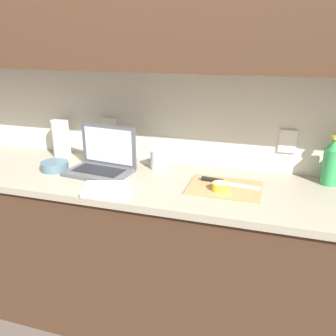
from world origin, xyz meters
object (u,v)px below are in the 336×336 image
Objects in this scene: laptop at (103,161)px; knife at (220,181)px; bottle_green_soda at (331,163)px; cutting_board at (225,188)px; paper_towel_roll at (61,138)px; measuring_cup at (159,159)px; bowl_white at (55,166)px; lemon_half_cut at (220,187)px.

knife is at bearing 7.06° from laptop.
bottle_green_soda is at bearing 23.94° from knife.
cutting_board is at bearing -156.49° from bottle_green_soda.
laptop reaches higher than paper_towel_roll.
knife is at bearing -19.89° from measuring_cup.
bottle_green_soda is at bearing 23.51° from cutting_board.
knife is at bearing 4.14° from bowl_white.
bottle_green_soda reaches higher than paper_towel_roll.
measuring_cup is (-0.36, 0.13, 0.04)m from knife.
knife is 1.32× the size of paper_towel_roll.
paper_towel_roll is (-1.01, 0.17, 0.10)m from knife.
measuring_cup reaches higher than bowl_white.
knife is 1.18× the size of bottle_green_soda.
knife is at bearing 124.96° from cutting_board.
laptop is 0.31m from measuring_cup.
laptop is at bearing 176.57° from cutting_board.
lemon_half_cut reaches higher than cutting_board.
cutting_board is (0.67, -0.04, -0.05)m from laptop.
bowl_white is (-1.42, -0.23, -0.09)m from bottle_green_soda.
lemon_half_cut is at bearing -74.22° from knife.
cutting_board is at bearing 1.26° from bowl_white.
laptop is at bearing -173.45° from knife.
lemon_half_cut is at bearing -30.87° from measuring_cup.
bottle_green_soda is (1.15, 0.17, 0.05)m from laptop.
lemon_half_cut is at bearing -106.83° from cutting_board.
laptop reaches higher than cutting_board.
knife is 2.52× the size of measuring_cup.
laptop is 0.64m from knife.
bowl_white is at bearing -160.08° from measuring_cup.
knife is at bearing 99.65° from lemon_half_cut.
laptop reaches higher than knife.
lemon_half_cut is (0.66, -0.09, -0.03)m from laptop.
paper_towel_roll reaches higher than lemon_half_cut.
measuring_cup reaches higher than cutting_board.
paper_towel_roll reaches higher than bowl_white.
bottle_green_soda reaches higher than bowl_white.
cutting_board is at bearing -24.08° from measuring_cup.
measuring_cup reaches higher than lemon_half_cut.
laptop is 2.43× the size of bowl_white.
cutting_board is at bearing 3.22° from laptop.
laptop is at bearing -154.04° from measuring_cup.
measuring_cup is 0.65m from paper_towel_roll.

